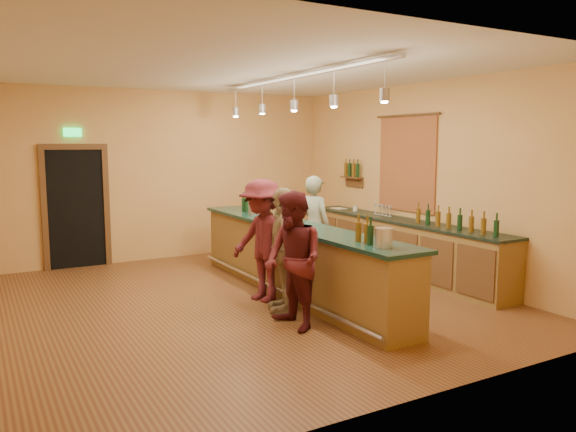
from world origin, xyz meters
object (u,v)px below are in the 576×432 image
tasting_bar (294,254)px  bartender (315,226)px  customer_c (263,240)px  back_counter (401,246)px  customer_b (283,250)px  bar_stool (268,229)px  customer_a (293,261)px

tasting_bar → bartender: size_ratio=3.03×
tasting_bar → customer_c: customer_c is taller
back_counter → bartender: bartender is taller
tasting_bar → customer_b: bearing=-129.5°
back_counter → customer_b: bearing=-162.9°
customer_b → customer_c: customer_c is taller
customer_b → bartender: bearing=158.8°
customer_b → customer_c: (0.00, 0.60, 0.04)m
back_counter → bar_stool: (-1.49, 2.02, 0.13)m
back_counter → customer_a: customer_a is taller
tasting_bar → customer_b: customer_b is taller
customer_c → bar_stool: (1.27, 2.27, -0.24)m
bartender → bar_stool: (-0.18, 1.35, -0.22)m
back_counter → tasting_bar: size_ratio=0.89×
customer_c → bar_stool: customer_c is taller
tasting_bar → customer_a: size_ratio=3.07×
tasting_bar → customer_b: (-0.55, -0.67, 0.22)m
back_counter → bar_stool: 2.51m
tasting_bar → bar_stool: (0.72, 2.20, 0.01)m
tasting_bar → customer_b: 0.89m
back_counter → tasting_bar: tasting_bar is taller
bar_stool → tasting_bar: bearing=-108.2°
back_counter → bartender: (-1.31, 0.67, 0.35)m
bartender → customer_b: (-1.45, -1.52, -0.02)m
customer_b → tasting_bar: bearing=162.9°
back_counter → customer_c: customer_c is taller
back_counter → customer_a: size_ratio=2.74×
back_counter → bar_stool: size_ratio=5.97×
customer_c → bar_stool: bearing=135.2°
back_counter → tasting_bar: bearing=-175.3°
bartender → customer_c: bearing=104.7°
tasting_bar → customer_c: (-0.55, -0.07, 0.25)m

